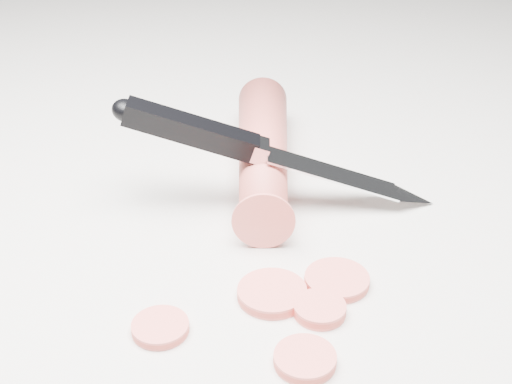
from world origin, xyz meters
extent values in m
plane|color=silver|center=(0.00, 0.00, 0.00)|extent=(2.40, 2.40, 0.00)
cylinder|color=#CA463E|center=(0.02, 0.08, 0.02)|extent=(0.09, 0.19, 0.04)
cylinder|color=#EB5D53|center=(-0.01, -0.05, 0.00)|extent=(0.04, 0.04, 0.01)
cylinder|color=#EB5D53|center=(0.01, -0.08, 0.00)|extent=(0.03, 0.03, 0.01)
cylinder|color=#EB5D53|center=(-0.01, -0.11, 0.00)|extent=(0.03, 0.03, 0.01)
cylinder|color=#EB5D53|center=(0.03, -0.05, 0.00)|extent=(0.04, 0.04, 0.01)
cylinder|color=#EB5D53|center=(-0.08, -0.06, 0.00)|extent=(0.03, 0.03, 0.01)
camera|label=1|loc=(-0.11, -0.36, 0.27)|focal=50.00mm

